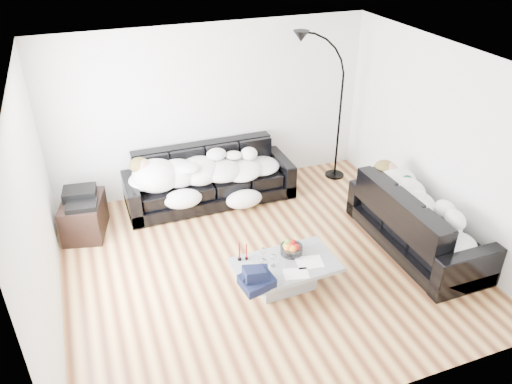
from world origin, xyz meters
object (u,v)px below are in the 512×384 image
object	(u,v)px
sofa_back	(209,177)
fruit_bowl	(291,247)
wine_glass_a	(263,254)
wine_glass_c	(274,260)
sofa_right	(418,220)
coffee_table	(285,275)
wine_glass_b	(261,264)
shoes	(450,285)
candle_right	(246,252)
floor_lamp	(340,116)
candle_left	(239,251)
stereo	(80,196)
av_cabinet	(84,217)
sleeper_right	(421,206)
sleeper_back	(210,165)

from	to	relation	value
sofa_back	fruit_bowl	size ratio (longest dim) A/B	9.31
wine_glass_a	wine_glass_c	distance (m)	0.17
sofa_right	coffee_table	size ratio (longest dim) A/B	1.73
wine_glass_b	shoes	xyz separation A→B (m)	(2.17, -0.74, -0.38)
sofa_back	sofa_right	xyz separation A→B (m)	(2.26, -2.14, 0.01)
wine_glass_a	wine_glass_b	bearing A→B (deg)	-118.94
wine_glass_c	sofa_right	bearing A→B (deg)	3.64
candle_right	shoes	world-z (taller)	candle_right
floor_lamp	shoes	bearing A→B (deg)	-92.36
wine_glass_b	fruit_bowl	bearing A→B (deg)	19.06
sofa_back	candle_left	bearing A→B (deg)	-95.84
shoes	stereo	xyz separation A→B (m)	(-4.03, 2.79, 0.54)
shoes	sofa_back	bearing A→B (deg)	122.85
fruit_bowl	stereo	world-z (taller)	stereo
candle_left	av_cabinet	xyz separation A→B (m)	(-1.68, 1.79, -0.22)
sofa_back	candle_right	world-z (taller)	sofa_back
wine_glass_a	shoes	distance (m)	2.30
av_cabinet	stereo	distance (m)	0.33
wine_glass_a	stereo	xyz separation A→B (m)	(-1.95, 1.89, 0.15)
sofa_back	stereo	distance (m)	1.91
coffee_table	shoes	bearing A→B (deg)	-21.57
sofa_right	candle_left	distance (m)	2.47
coffee_table	wine_glass_a	xyz separation A→B (m)	(-0.23, 0.16, 0.26)
wine_glass_c	sleeper_right	bearing A→B (deg)	3.64
wine_glass_b	av_cabinet	size ratio (longest dim) A/B	0.20
fruit_bowl	candle_left	xyz separation A→B (m)	(-0.63, 0.10, 0.04)
shoes	floor_lamp	xyz separation A→B (m)	(0.07, 3.05, 1.04)
sleeper_right	floor_lamp	size ratio (longest dim) A/B	0.83
candle_left	wine_glass_c	bearing A→B (deg)	-36.54
fruit_bowl	wine_glass_c	world-z (taller)	fruit_bowl
sofa_right	candle_left	xyz separation A→B (m)	(-2.47, 0.11, 0.05)
sofa_back	shoes	distance (m)	3.72
candle_left	floor_lamp	world-z (taller)	floor_lamp
sofa_right	shoes	xyz separation A→B (m)	(-0.11, -0.88, -0.38)
candle_left	sleeper_right	bearing A→B (deg)	-2.64
wine_glass_c	candle_right	bearing A→B (deg)	137.36
floor_lamp	sofa_right	bearing A→B (deg)	-89.88
wine_glass_c	fruit_bowl	bearing A→B (deg)	27.10
sleeper_back	wine_glass_a	xyz separation A→B (m)	(0.06, -2.08, -0.19)
coffee_table	candle_left	distance (m)	0.63
sofa_right	sleeper_back	world-z (taller)	sofa_right
sofa_back	av_cabinet	bearing A→B (deg)	-173.03
fruit_bowl	candle_left	distance (m)	0.64
shoes	floor_lamp	bearing A→B (deg)	86.17
candle_left	stereo	xyz separation A→B (m)	(-1.68, 1.79, 0.11)
candle_right	wine_glass_b	bearing A→B (deg)	-67.98
wine_glass_a	sleeper_right	bearing A→B (deg)	-0.35
wine_glass_b	wine_glass_c	world-z (taller)	wine_glass_c
sofa_right	floor_lamp	distance (m)	2.27
candle_left	av_cabinet	distance (m)	2.47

